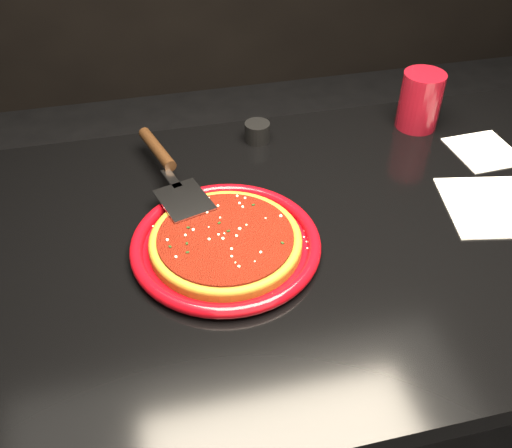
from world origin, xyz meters
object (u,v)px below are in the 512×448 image
(plate, at_px, (226,244))
(cup, at_px, (420,101))
(table, at_px, (315,355))
(pizza_server, at_px, (170,170))
(ramekin, at_px, (257,132))

(plate, relative_size, cup, 2.57)
(table, distance_m, plate, 0.43)
(plate, height_order, cup, cup)
(pizza_server, bearing_deg, table, -51.59)
(table, xyz_separation_m, cup, (0.30, 0.29, 0.44))
(plate, distance_m, ramekin, 0.35)
(table, xyz_separation_m, ramekin, (-0.06, 0.31, 0.40))
(pizza_server, height_order, cup, cup)
(ramekin, bearing_deg, pizza_server, -147.33)
(cup, bearing_deg, ramekin, 176.34)
(plate, distance_m, cup, 0.58)
(table, bearing_deg, plate, -176.52)
(pizza_server, distance_m, cup, 0.57)
(plate, height_order, pizza_server, pizza_server)
(table, xyz_separation_m, pizza_server, (-0.26, 0.18, 0.42))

